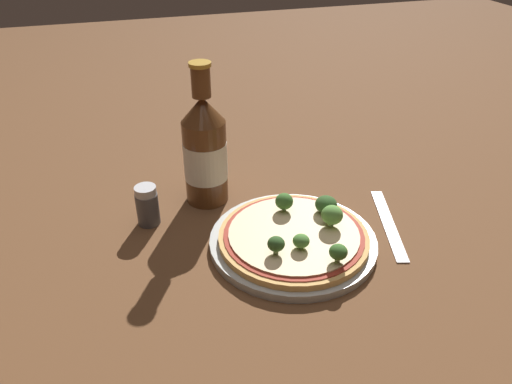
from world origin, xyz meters
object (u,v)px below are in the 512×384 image
beer_bottle (205,151)px  pepper_shaker (147,205)px  fork (388,223)px  pizza (294,236)px

beer_bottle → pepper_shaker: 0.12m
fork → pizza: bearing=110.8°
pizza → pepper_shaker: bearing=147.7°
beer_bottle → fork: (0.25, -0.15, -0.09)m
pepper_shaker → fork: pepper_shaker is taller
beer_bottle → fork: size_ratio=1.25×
pizza → fork: bearing=3.9°
pizza → fork: pizza is taller
beer_bottle → fork: bearing=-31.4°
pizza → beer_bottle: size_ratio=0.93×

